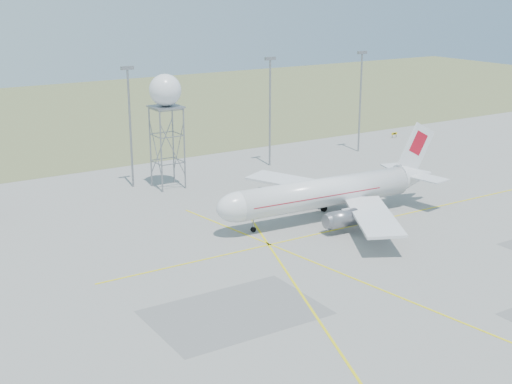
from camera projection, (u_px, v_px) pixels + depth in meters
ground at (475, 321)px, 73.61m from camera, size 400.00×400.00×0.00m
grass_strip at (58, 116)px, 187.07m from camera, size 400.00×120.00×0.03m
mast_b at (130, 117)px, 118.55m from camera, size 2.20×0.50×20.50m
mast_c at (270, 103)px, 132.92m from camera, size 2.20×0.50×20.50m
mast_d at (361, 93)px, 144.21m from camera, size 2.20×0.50×20.50m
taxi_sign_near at (394, 134)px, 160.23m from camera, size 1.60×0.17×1.20m
taxi_sign_far at (417, 130)px, 163.82m from camera, size 1.60×0.17×1.20m
airliner_main at (328, 193)px, 104.49m from camera, size 38.07×36.95×12.95m
radar_tower at (166, 125)px, 118.58m from camera, size 5.33×5.33×19.29m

